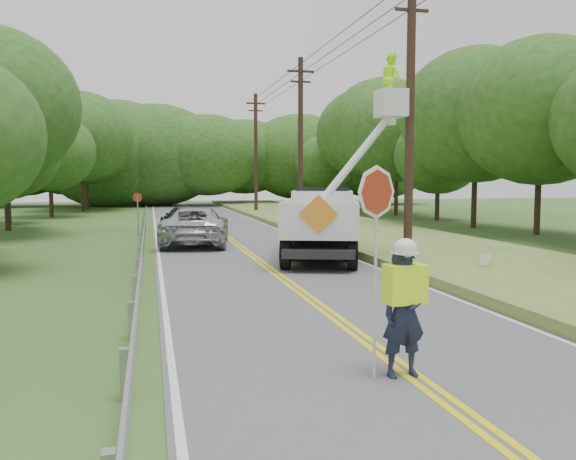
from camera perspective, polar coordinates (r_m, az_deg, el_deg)
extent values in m
plane|color=#31541E|center=(10.90, 7.38, -10.58)|extent=(140.00, 140.00, 0.00)
cube|color=#545457|center=(24.28, -4.34, -1.91)|extent=(7.20, 96.00, 0.02)
cube|color=yellow|center=(24.27, -4.57, -1.88)|extent=(0.12, 96.00, 0.00)
cube|color=yellow|center=(24.30, -4.10, -1.87)|extent=(0.12, 96.00, 0.00)
cube|color=silver|center=(24.00, -12.51, -2.06)|extent=(0.12, 96.00, 0.00)
cube|color=silver|center=(25.05, 3.49, -1.66)|extent=(0.12, 96.00, 0.00)
cube|color=#9B9DA3|center=(8.24, -15.60, -13.35)|extent=(0.12, 0.14, 0.70)
cube|color=#9B9DA3|center=(11.13, -14.98, -8.52)|extent=(0.12, 0.14, 0.70)
cube|color=#9B9DA3|center=(14.06, -14.62, -5.70)|extent=(0.12, 0.14, 0.70)
cube|color=#9B9DA3|center=(17.02, -14.39, -3.85)|extent=(0.12, 0.14, 0.70)
cube|color=#9B9DA3|center=(19.99, -14.23, -2.55)|extent=(0.12, 0.14, 0.70)
cube|color=#9B9DA3|center=(22.97, -14.11, -1.59)|extent=(0.12, 0.14, 0.70)
cube|color=#9B9DA3|center=(25.95, -14.02, -0.85)|extent=(0.12, 0.14, 0.70)
cube|color=#9B9DA3|center=(28.94, -13.94, -0.26)|extent=(0.12, 0.14, 0.70)
cube|color=#9B9DA3|center=(31.92, -13.88, 0.22)|extent=(0.12, 0.14, 0.70)
cube|color=#9B9DA3|center=(34.92, -13.84, 0.62)|extent=(0.12, 0.14, 0.70)
cube|color=#9B9DA3|center=(37.91, -13.79, 0.95)|extent=(0.12, 0.14, 0.70)
cube|color=#9B9DA3|center=(40.90, -13.76, 1.24)|extent=(0.12, 0.14, 0.70)
cube|color=#9B9DA3|center=(43.90, -13.73, 1.48)|extent=(0.12, 0.14, 0.70)
cube|color=#9B9DA3|center=(46.89, -13.70, 1.70)|extent=(0.12, 0.14, 0.70)
cube|color=#9B9DA3|center=(24.93, -13.83, -0.50)|extent=(0.05, 48.00, 0.34)
cylinder|color=black|center=(20.85, 11.77, 10.61)|extent=(0.30, 0.30, 10.00)
cube|color=black|center=(21.51, 11.95, 20.20)|extent=(1.20, 0.10, 0.10)
cylinder|color=black|center=(34.99, 1.22, 8.39)|extent=(0.30, 0.30, 10.00)
cube|color=black|center=(35.49, 1.23, 15.17)|extent=(1.60, 0.12, 0.12)
cube|color=black|center=(35.39, 1.23, 14.22)|extent=(1.20, 0.10, 0.10)
cylinder|color=black|center=(49.64, -3.15, 7.37)|extent=(0.30, 0.30, 10.00)
cube|color=black|center=(49.99, -3.17, 12.19)|extent=(1.60, 0.12, 0.12)
cube|color=black|center=(49.92, -3.17, 11.51)|extent=(1.20, 0.10, 0.10)
cylinder|color=black|center=(29.14, 3.19, 17.22)|extent=(0.03, 43.00, 0.03)
cylinder|color=black|center=(29.34, 4.56, 17.13)|extent=(0.03, 43.00, 0.03)
cylinder|color=black|center=(29.56, 5.91, 17.03)|extent=(0.03, 43.00, 0.03)
cube|color=#5E7032|center=(26.31, 11.12, -1.15)|extent=(7.00, 96.00, 0.30)
cylinder|color=#332319|center=(36.71, -25.61, 1.95)|extent=(0.32, 0.32, 2.59)
ellipsoid|color=#1C4B19|center=(36.70, -25.80, 6.89)|extent=(6.04, 6.04, 5.31)
cylinder|color=#332319|center=(42.00, -25.55, 2.07)|extent=(0.32, 0.32, 2.28)
ellipsoid|color=#1C4B19|center=(41.98, -25.69, 5.87)|extent=(5.32, 5.32, 4.68)
cylinder|color=#332319|center=(48.15, -22.04, 2.87)|extent=(0.32, 0.32, 2.91)
ellipsoid|color=#1C4B19|center=(48.17, -22.18, 7.10)|extent=(6.79, 6.79, 5.97)
cylinder|color=#332319|center=(55.83, -19.35, 3.70)|extent=(0.32, 0.32, 3.89)
ellipsoid|color=#1C4B19|center=(55.95, -19.49, 8.57)|extent=(9.07, 9.07, 7.98)
cylinder|color=#332319|center=(59.24, -18.96, 3.59)|extent=(0.32, 0.32, 3.52)
ellipsoid|color=#1C4B19|center=(59.31, -19.08, 7.74)|extent=(8.21, 8.21, 7.22)
cylinder|color=#332319|center=(33.31, 23.11, 2.76)|extent=(0.32, 0.32, 3.72)
ellipsoid|color=#1C4B19|center=(33.48, 23.38, 10.55)|extent=(8.67, 8.67, 7.63)
cylinder|color=#332319|center=(36.62, 17.65, 3.20)|extent=(0.32, 0.32, 3.87)
ellipsoid|color=#1C4B19|center=(36.79, 17.85, 10.58)|extent=(9.02, 9.02, 7.94)
cylinder|color=#332319|center=(42.85, 14.31, 2.70)|extent=(0.32, 0.32, 2.66)
ellipsoid|color=#1C4B19|center=(42.86, 14.40, 7.05)|extent=(6.21, 6.21, 5.46)
cylinder|color=#332319|center=(47.56, 10.47, 3.71)|extent=(0.32, 0.32, 3.87)
ellipsoid|color=#1C4B19|center=(47.70, 10.56, 9.40)|extent=(9.03, 9.03, 7.95)
cylinder|color=#332319|center=(50.31, 9.18, 3.94)|extent=(0.32, 0.32, 4.13)
ellipsoid|color=#1C4B19|center=(50.48, 9.26, 9.68)|extent=(9.63, 9.63, 8.48)
cylinder|color=#332319|center=(55.58, 7.74, 4.06)|extent=(0.32, 0.32, 4.15)
ellipsoid|color=#1C4B19|center=(55.73, 7.80, 9.29)|extent=(9.69, 9.69, 8.53)
cylinder|color=#332319|center=(60.35, 3.67, 3.47)|extent=(0.32, 0.32, 2.69)
ellipsoid|color=#1C4B19|center=(60.36, 3.69, 6.59)|extent=(6.27, 6.27, 5.52)
ellipsoid|color=#1C4B19|center=(69.10, -24.53, 6.67)|extent=(11.78, 8.84, 8.84)
ellipsoid|color=#1C4B19|center=(67.68, -20.55, 6.85)|extent=(11.55, 8.66, 8.66)
ellipsoid|color=#1C4B19|center=(66.38, -16.48, 7.00)|extent=(15.84, 11.88, 11.88)
ellipsoid|color=#1C4B19|center=(66.02, -12.70, 7.10)|extent=(14.85, 11.14, 11.14)
ellipsoid|color=#1C4B19|center=(64.57, -7.81, 7.22)|extent=(11.72, 8.79, 8.79)
ellipsoid|color=#1C4B19|center=(68.52, -4.22, 7.12)|extent=(11.48, 8.61, 8.61)
ellipsoid|color=#1C4B19|center=(69.04, 1.22, 7.12)|extent=(13.30, 9.97, 9.97)
ellipsoid|color=#1C4B19|center=(69.27, 4.58, 7.10)|extent=(12.77, 9.57, 9.57)
ellipsoid|color=#1C4B19|center=(68.97, 8.84, 7.06)|extent=(13.09, 9.82, 9.82)
imported|color=#191E33|center=(8.81, 11.24, -7.91)|extent=(0.72, 0.51, 1.89)
cube|color=#C3FF19|center=(8.72, 11.29, -5.15)|extent=(0.61, 0.40, 0.57)
ellipsoid|color=white|center=(8.65, 11.35, -1.72)|extent=(0.35, 0.35, 0.28)
cylinder|color=#B7B7B7|center=(8.57, 8.48, -5.64)|extent=(0.04, 0.04, 2.65)
cylinder|color=maroon|center=(8.43, 8.60, 3.66)|extent=(0.69, 0.37, 0.76)
cylinder|color=black|center=(18.87, -0.24, -2.27)|extent=(0.62, 1.08, 1.03)
cylinder|color=black|center=(18.82, 6.29, -2.32)|extent=(0.62, 1.08, 1.03)
cylinder|color=black|center=(21.00, 0.24, -1.53)|extent=(0.62, 1.08, 1.03)
cylinder|color=black|center=(20.95, 6.11, -1.58)|extent=(0.62, 1.08, 1.03)
cylinder|color=black|center=(23.66, 0.72, -0.80)|extent=(0.62, 1.08, 1.03)
cylinder|color=black|center=(23.62, 5.92, -0.84)|extent=(0.62, 1.08, 1.03)
cube|color=black|center=(21.26, 3.19, -1.26)|extent=(4.24, 7.23, 0.27)
cube|color=white|center=(20.46, 3.15, 0.01)|extent=(3.85, 5.45, 0.24)
cube|color=white|center=(20.48, -0.24, 1.53)|extent=(1.56, 4.72, 0.97)
cube|color=white|center=(20.43, 6.56, 1.49)|extent=(1.56, 4.72, 0.97)
cube|color=white|center=(17.98, 2.98, 1.04)|extent=(2.37, 0.81, 0.97)
cube|color=white|center=(24.07, 3.35, 1.52)|extent=(2.92, 2.68, 1.93)
cube|color=black|center=(24.26, 3.37, 3.20)|extent=(2.47, 1.98, 0.80)
cube|color=white|center=(19.24, 3.08, 1.30)|extent=(1.21, 1.21, 0.86)
cube|color=white|center=(20.62, 9.99, 12.03)|extent=(0.91, 0.91, 0.91)
imported|color=#C3FF19|center=(20.74, 10.02, 14.30)|extent=(0.62, 0.80, 1.65)
cube|color=orange|center=(17.89, 2.98, 1.54)|extent=(1.17, 0.41, 1.21)
imported|color=#B8BBBF|center=(26.20, -8.94, 0.39)|extent=(3.59, 6.31, 1.66)
imported|color=#383B3F|center=(32.81, -9.96, 1.07)|extent=(2.91, 5.17, 1.41)
cylinder|color=#9B9DA3|center=(29.83, -14.39, 1.25)|extent=(0.06, 0.06, 2.11)
cylinder|color=maroon|center=(29.78, -14.43, 3.09)|extent=(0.47, 0.15, 0.48)
cube|color=white|center=(18.59, 18.65, -2.72)|extent=(0.45, 0.17, 0.32)
cylinder|color=#9B9DA3|center=(18.53, 18.14, -3.60)|extent=(0.02, 0.02, 0.46)
cylinder|color=#9B9DA3|center=(18.72, 19.10, -3.54)|extent=(0.02, 0.02, 0.46)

